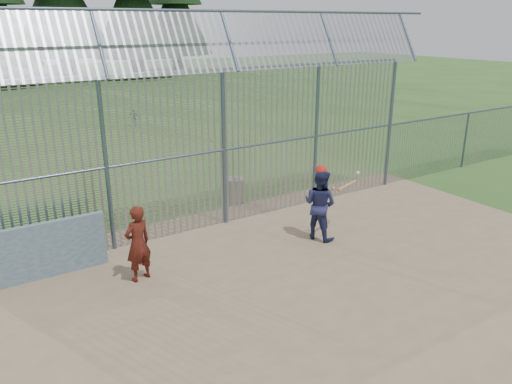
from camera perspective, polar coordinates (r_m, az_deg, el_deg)
ground at (r=10.70m, az=5.89°, el=-9.54°), size 120.00×120.00×0.00m
dirt_infield at (r=10.36m, az=7.64°, el=-10.57°), size 14.00×10.00×0.02m
dugout_wall at (r=11.20m, az=-23.02°, el=-6.17°), size 2.50×0.12×1.20m
batter at (r=12.16m, az=7.30°, el=-1.41°), size 0.91×1.02×1.74m
onlooker at (r=10.41m, az=-13.35°, el=-5.75°), size 0.67×0.52×1.61m
bg_kid_seated at (r=26.53m, az=-13.80°, el=8.29°), size 0.55×0.49×0.90m
batting_gear at (r=11.98m, az=8.03°, el=2.13°), size 1.35×0.46×0.64m
trash_can at (r=14.66m, az=-2.43°, el=0.18°), size 0.56×0.56×0.82m
backstop_fence at (r=13.52m, az=3.19°, el=7.26°), size 20.09×0.81×5.30m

